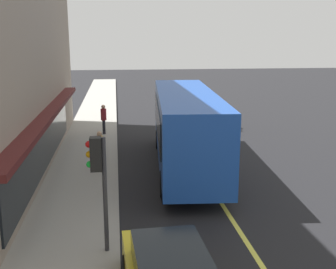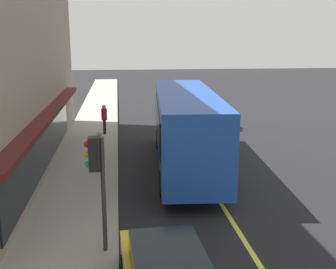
{
  "view_description": "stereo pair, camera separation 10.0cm",
  "coord_description": "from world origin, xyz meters",
  "px_view_note": "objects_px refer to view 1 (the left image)",
  "views": [
    {
      "loc": [
        -19.68,
        3.68,
        5.84
      ],
      "look_at": [
        -1.52,
        1.41,
        1.6
      ],
      "focal_mm": 44.65,
      "sensor_mm": 36.0,
      "label": 1
    },
    {
      "loc": [
        -19.7,
        3.58,
        5.84
      ],
      "look_at": [
        -1.52,
        1.41,
        1.6
      ],
      "focal_mm": 44.65,
      "sensor_mm": 36.0,
      "label": 2
    }
  ],
  "objects_px": {
    "bus": "(186,126)",
    "pedestrian_by_curb": "(104,116)",
    "car_white": "(210,114)",
    "pedestrian_mid_block": "(100,146)",
    "traffic_light": "(98,168)"
  },
  "relations": [
    {
      "from": "traffic_light",
      "to": "pedestrian_mid_block",
      "type": "xyz_separation_m",
      "value": [
        7.48,
        0.25,
        -1.36
      ]
    },
    {
      "from": "bus",
      "to": "pedestrian_by_curb",
      "type": "bearing_deg",
      "value": 29.65
    },
    {
      "from": "car_white",
      "to": "traffic_light",
      "type": "bearing_deg",
      "value": 157.99
    },
    {
      "from": "car_white",
      "to": "pedestrian_mid_block",
      "type": "distance_m",
      "value": 11.86
    },
    {
      "from": "traffic_light",
      "to": "bus",
      "type": "bearing_deg",
      "value": -25.34
    },
    {
      "from": "pedestrian_by_curb",
      "to": "pedestrian_mid_block",
      "type": "xyz_separation_m",
      "value": [
        -6.93,
        -0.01,
        -0.06
      ]
    },
    {
      "from": "bus",
      "to": "traffic_light",
      "type": "height_order",
      "value": "bus"
    },
    {
      "from": "pedestrian_by_curb",
      "to": "car_white",
      "type": "bearing_deg",
      "value": -70.28
    },
    {
      "from": "car_white",
      "to": "pedestrian_mid_block",
      "type": "height_order",
      "value": "pedestrian_mid_block"
    },
    {
      "from": "traffic_light",
      "to": "car_white",
      "type": "relative_size",
      "value": 0.73
    },
    {
      "from": "bus",
      "to": "traffic_light",
      "type": "xyz_separation_m",
      "value": [
        -7.61,
        3.61,
        0.55
      ]
    },
    {
      "from": "pedestrian_by_curb",
      "to": "bus",
      "type": "bearing_deg",
      "value": -150.35
    },
    {
      "from": "traffic_light",
      "to": "pedestrian_by_curb",
      "type": "height_order",
      "value": "traffic_light"
    },
    {
      "from": "bus",
      "to": "pedestrian_by_curb",
      "type": "distance_m",
      "value": 7.86
    },
    {
      "from": "car_white",
      "to": "pedestrian_by_curb",
      "type": "distance_m",
      "value": 7.58
    }
  ]
}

